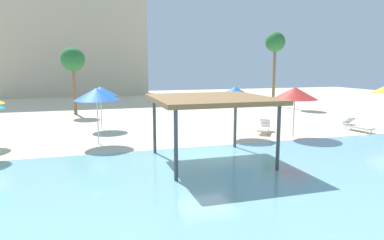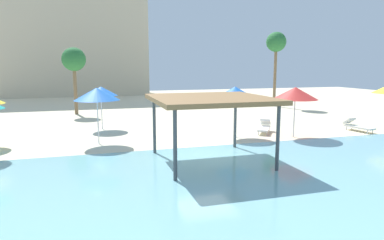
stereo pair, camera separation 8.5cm
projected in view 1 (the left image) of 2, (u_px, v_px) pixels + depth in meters
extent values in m
plane|color=beige|center=(206.00, 155.00, 15.22)|extent=(80.00, 80.00, 0.00)
cube|color=#7AB7C1|center=(263.00, 198.00, 10.25)|extent=(44.00, 13.50, 0.04)
cylinder|color=#42474C|center=(155.00, 126.00, 15.33)|extent=(0.14, 0.14, 2.54)
cylinder|color=#42474C|center=(235.00, 122.00, 16.45)|extent=(0.14, 0.14, 2.54)
cylinder|color=#42474C|center=(176.00, 146.00, 11.60)|extent=(0.14, 0.14, 2.54)
cylinder|color=#42474C|center=(278.00, 139.00, 12.73)|extent=(0.14, 0.14, 2.54)
cube|color=olive|center=(211.00, 99.00, 13.81)|extent=(4.64, 4.64, 0.18)
cylinder|color=silver|center=(294.00, 118.00, 19.01)|extent=(0.06, 0.06, 2.13)
cone|color=red|center=(295.00, 93.00, 18.79)|extent=(2.45, 2.45, 0.67)
cylinder|color=silver|center=(101.00, 112.00, 21.41)|extent=(0.06, 0.06, 2.11)
cone|color=blue|center=(100.00, 91.00, 21.19)|extent=(2.06, 2.06, 0.57)
cylinder|color=silver|center=(235.00, 117.00, 19.06)|extent=(0.06, 0.06, 2.23)
cone|color=blue|center=(235.00, 92.00, 18.84)|extent=(2.17, 2.17, 0.60)
cylinder|color=silver|center=(98.00, 122.00, 17.33)|extent=(0.06, 0.06, 2.24)
cone|color=blue|center=(97.00, 94.00, 17.11)|extent=(2.27, 2.27, 0.63)
cylinder|color=white|center=(267.00, 134.00, 19.56)|extent=(0.05, 0.05, 0.22)
cylinder|color=white|center=(258.00, 133.00, 19.70)|extent=(0.05, 0.05, 0.22)
cylinder|color=white|center=(269.00, 129.00, 20.92)|extent=(0.05, 0.05, 0.22)
cylinder|color=white|center=(261.00, 129.00, 21.06)|extent=(0.05, 0.05, 0.22)
cube|color=white|center=(264.00, 128.00, 20.28)|extent=(1.50, 1.83, 0.10)
cube|color=white|center=(265.00, 122.00, 20.94)|extent=(0.78, 0.76, 0.40)
cylinder|color=white|center=(372.00, 131.00, 20.27)|extent=(0.05, 0.05, 0.22)
cylinder|color=white|center=(367.00, 132.00, 20.06)|extent=(0.05, 0.05, 0.22)
cylinder|color=white|center=(351.00, 127.00, 21.54)|extent=(0.05, 0.05, 0.22)
cylinder|color=white|center=(346.00, 128.00, 21.33)|extent=(0.05, 0.05, 0.22)
cube|color=white|center=(359.00, 127.00, 20.77)|extent=(0.90, 1.88, 0.10)
cube|color=white|center=(349.00, 121.00, 21.38)|extent=(0.68, 0.60, 0.40)
cylinder|color=brown|center=(74.00, 89.00, 27.78)|extent=(0.28, 0.28, 4.12)
sphere|color=#286B33|center=(73.00, 59.00, 27.40)|extent=(1.90, 1.90, 1.90)
cylinder|color=brown|center=(274.00, 76.00, 33.27)|extent=(0.28, 0.28, 5.87)
sphere|color=#286B33|center=(275.00, 42.00, 32.75)|extent=(1.90, 1.90, 1.90)
cube|color=beige|center=(67.00, 28.00, 45.62)|extent=(20.20, 8.14, 17.89)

